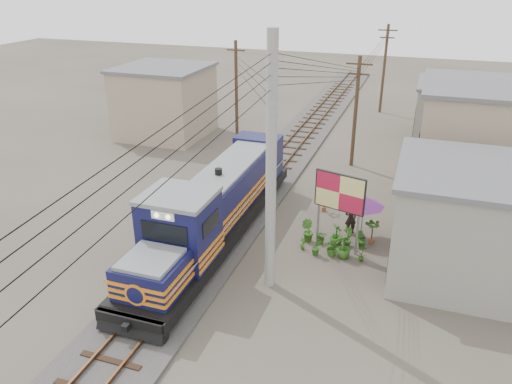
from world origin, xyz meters
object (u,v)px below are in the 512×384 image
at_px(billboard, 340,194).
at_px(vendor, 351,218).
at_px(locomotive, 215,208).
at_px(market_umbrella, 364,201).

bearing_deg(billboard, vendor, 93.34).
bearing_deg(locomotive, market_umbrella, 21.00).
height_order(locomotive, billboard, locomotive).
xyz_separation_m(locomotive, vendor, (5.88, 2.74, -0.85)).
height_order(locomotive, market_umbrella, locomotive).
bearing_deg(vendor, locomotive, -1.60).
distance_m(locomotive, market_umbrella, 6.91).
relative_size(market_umbrella, vendor, 1.48).
bearing_deg(vendor, market_umbrella, 128.86).
bearing_deg(locomotive, billboard, 11.04).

